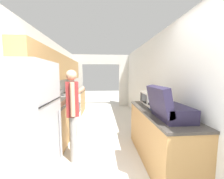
{
  "coord_description": "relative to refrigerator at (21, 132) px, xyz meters",
  "views": [
    {
      "loc": [
        0.02,
        -1.15,
        1.55
      ],
      "look_at": [
        0.39,
        3.62,
        1.03
      ],
      "focal_mm": 22.0,
      "sensor_mm": 36.0,
      "label": 1
    }
  ],
  "objects": [
    {
      "name": "wall_left",
      "position": [
        -0.32,
        2.03,
        0.62
      ],
      "size": [
        0.38,
        7.9,
        2.5
      ],
      "color": "silver",
      "rests_on": "ground_plane"
    },
    {
      "name": "wall_right",
      "position": [
        2.32,
        1.63,
        0.4
      ],
      "size": [
        0.06,
        7.9,
        2.5
      ],
      "color": "silver",
      "rests_on": "ground_plane"
    },
    {
      "name": "wall_far_with_doorway",
      "position": [
        0.96,
        5.01,
        0.6
      ],
      "size": [
        3.07,
        0.06,
        2.5
      ],
      "color": "silver",
      "rests_on": "ground_plane"
    },
    {
      "name": "counter_left",
      "position": [
        -0.08,
        2.48,
        -0.39
      ],
      "size": [
        0.62,
        4.32,
        0.92
      ],
      "color": "#B2844C",
      "rests_on": "ground_plane"
    },
    {
      "name": "counter_right",
      "position": [
        1.99,
        0.6,
        -0.39
      ],
      "size": [
        0.62,
        1.81,
        0.92
      ],
      "color": "#B2844C",
      "rests_on": "ground_plane"
    },
    {
      "name": "refrigerator",
      "position": [
        0.0,
        0.0,
        0.0
      ],
      "size": [
        0.78,
        0.71,
        1.71
      ],
      "color": "#B7B7BC",
      "rests_on": "ground_plane"
    },
    {
      "name": "range_oven",
      "position": [
        -0.07,
        2.76,
        -0.39
      ],
      "size": [
        0.66,
        0.76,
        1.06
      ],
      "color": "white",
      "rests_on": "ground_plane"
    },
    {
      "name": "person",
      "position": [
        0.46,
        0.77,
        0.02
      ],
      "size": [
        0.52,
        0.43,
        1.63
      ],
      "rotation": [
        0.0,
        0.0,
        1.82
      ],
      "color": "#9E9E9E",
      "rests_on": "ground_plane"
    },
    {
      "name": "suitcase",
      "position": [
        1.92,
        0.18,
        0.22
      ],
      "size": [
        0.49,
        0.63,
        0.47
      ],
      "color": "#231E38",
      "rests_on": "counter_right"
    },
    {
      "name": "microwave",
      "position": [
        2.07,
        1.18,
        0.2
      ],
      "size": [
        0.4,
        0.5,
        0.27
      ],
      "color": "white",
      "rests_on": "counter_right"
    },
    {
      "name": "book_stack",
      "position": [
        1.96,
        0.7,
        0.11
      ],
      "size": [
        0.24,
        0.28,
        0.1
      ],
      "color": "#2D4C99",
      "rests_on": "counter_right"
    }
  ]
}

